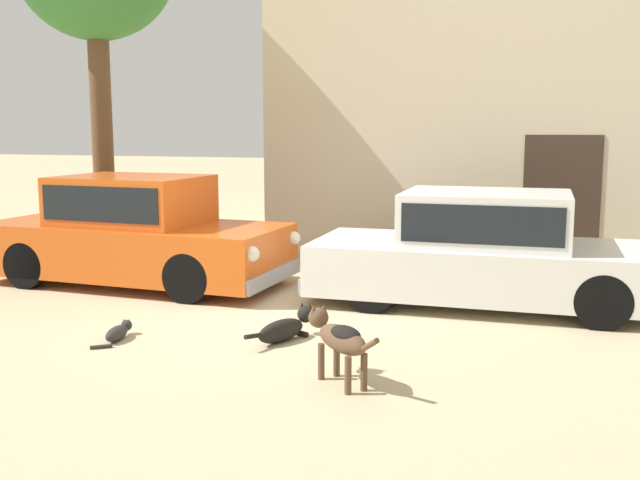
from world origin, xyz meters
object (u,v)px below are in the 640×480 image
(stray_dog_spotted, at_px, (339,337))
(stray_cat, at_px, (118,332))
(stray_dog_tan, at_px, (287,327))
(parked_sedan_second, at_px, (488,250))
(parked_sedan_nearest, at_px, (135,232))

(stray_dog_spotted, bearing_deg, stray_cat, 28.82)
(stray_dog_spotted, bearing_deg, stray_dog_tan, -9.64)
(parked_sedan_second, bearing_deg, stray_dog_tan, -130.34)
(stray_dog_spotted, distance_m, stray_dog_tan, 1.45)
(parked_sedan_nearest, distance_m, parked_sedan_second, 4.88)
(stray_dog_spotted, relative_size, stray_dog_tan, 0.86)
(parked_sedan_nearest, height_order, stray_dog_spotted, parked_sedan_nearest)
(parked_sedan_nearest, bearing_deg, stray_cat, -60.26)
(parked_sedan_nearest, bearing_deg, stray_dog_tan, -31.27)
(stray_dog_tan, bearing_deg, stray_cat, 130.62)
(stray_dog_spotted, xyz_separation_m, stray_cat, (-2.59, 0.62, -0.34))
(parked_sedan_nearest, relative_size, stray_cat, 6.58)
(parked_sedan_second, xyz_separation_m, stray_dog_tan, (-1.89, -2.21, -0.56))
(parked_sedan_second, xyz_separation_m, stray_cat, (-3.60, -2.71, -0.62))
(parked_sedan_nearest, height_order, parked_sedan_second, parked_sedan_nearest)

